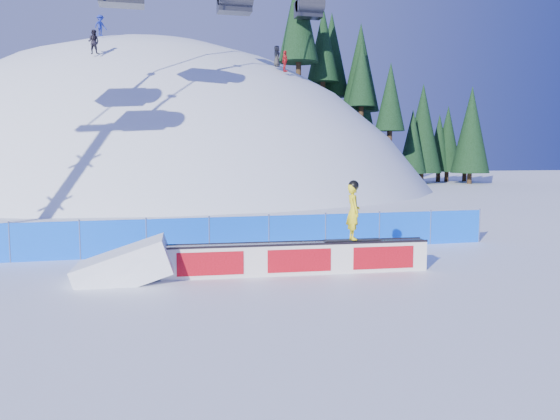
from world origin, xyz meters
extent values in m
plane|color=white|center=(0.00, 0.00, 0.00)|extent=(160.00, 160.00, 0.00)
sphere|color=silver|center=(0.00, 42.00, -18.00)|extent=(64.00, 64.00, 64.00)
cylinder|color=#322214|center=(15.47, 39.87, 10.53)|extent=(0.50, 0.50, 1.40)
cone|color=black|center=(15.47, 39.87, 15.65)|extent=(3.98, 3.98, 9.04)
cylinder|color=#322214|center=(14.54, 41.59, 11.10)|extent=(0.50, 0.50, 1.40)
cone|color=black|center=(14.54, 41.59, 15.25)|extent=(3.12, 3.12, 7.09)
cylinder|color=#322214|center=(16.29, 38.29, 9.90)|extent=(0.50, 0.50, 1.40)
cone|color=black|center=(16.29, 38.29, 15.44)|extent=(4.35, 4.35, 9.90)
cylinder|color=#322214|center=(18.92, 40.47, 8.36)|extent=(0.50, 0.50, 1.40)
cone|color=black|center=(18.92, 40.47, 13.55)|extent=(4.03, 4.03, 9.17)
cylinder|color=#322214|center=(22.13, 42.80, 5.70)|extent=(0.50, 0.50, 1.40)
cone|color=black|center=(22.13, 42.80, 10.07)|extent=(3.31, 3.31, 7.53)
cylinder|color=#322214|center=(23.84, 39.63, 3.81)|extent=(0.50, 0.50, 1.40)
cone|color=black|center=(23.84, 39.63, 9.00)|extent=(4.04, 4.04, 9.18)
cylinder|color=#322214|center=(24.80, 42.62, 2.81)|extent=(0.50, 0.50, 1.40)
cone|color=black|center=(24.80, 42.62, 6.86)|extent=(3.04, 3.04, 6.90)
cylinder|color=#322214|center=(24.95, 44.53, 2.47)|extent=(0.50, 0.50, 1.40)
cone|color=black|center=(24.95, 44.53, 7.94)|extent=(4.28, 4.28, 9.74)
cylinder|color=#322214|center=(26.61, 45.11, 0.60)|extent=(0.50, 0.50, 1.40)
cone|color=black|center=(26.61, 45.11, 5.86)|extent=(4.10, 4.10, 9.31)
cylinder|color=#322214|center=(30.49, 39.52, 0.60)|extent=(0.50, 0.50, 1.40)
cone|color=black|center=(30.49, 39.52, 5.90)|extent=(4.14, 4.14, 9.41)
cylinder|color=#322214|center=(31.13, 39.87, 0.60)|extent=(0.50, 0.50, 1.40)
cone|color=black|center=(31.13, 39.87, 4.42)|extent=(2.84, 2.84, 6.45)
cylinder|color=#322214|center=(33.34, 37.63, 0.60)|extent=(0.50, 0.50, 1.40)
cone|color=black|center=(33.34, 37.63, 4.66)|extent=(3.04, 3.04, 6.91)
cylinder|color=#322214|center=(34.51, 42.56, 0.60)|extent=(0.50, 0.50, 1.40)
cone|color=black|center=(34.51, 42.56, 5.76)|extent=(4.01, 4.01, 9.12)
cylinder|color=#322214|center=(36.32, 42.39, 0.60)|extent=(0.50, 0.50, 1.40)
cone|color=black|center=(36.32, 42.39, 4.26)|extent=(2.69, 2.69, 6.12)
cube|color=blue|center=(0.00, 4.50, 0.60)|extent=(22.00, 0.03, 1.20)
cylinder|color=#414D75|center=(-5.00, 4.50, 0.65)|extent=(0.05, 0.05, 1.30)
cylinder|color=#414D75|center=(-3.00, 4.50, 0.65)|extent=(0.05, 0.05, 1.30)
cylinder|color=#414D75|center=(-1.00, 4.50, 0.65)|extent=(0.05, 0.05, 1.30)
cylinder|color=#414D75|center=(1.00, 4.50, 0.65)|extent=(0.05, 0.05, 1.30)
cylinder|color=#414D75|center=(3.00, 4.50, 0.65)|extent=(0.05, 0.05, 1.30)
cylinder|color=#414D75|center=(5.00, 4.50, 0.65)|extent=(0.05, 0.05, 1.30)
cylinder|color=#414D75|center=(7.00, 4.50, 0.65)|extent=(0.05, 0.05, 1.30)
cylinder|color=#414D75|center=(9.00, 4.50, 0.65)|extent=(0.05, 0.05, 1.30)
cylinder|color=#414D75|center=(11.00, 4.50, 0.65)|extent=(0.05, 0.05, 1.30)
cylinder|color=#2A2A32|center=(13.75, 35.15, 16.64)|extent=(2.40, 1.50, 1.50)
cube|color=silver|center=(2.99, 0.92, 0.41)|extent=(7.33, 0.92, 0.82)
cube|color=gray|center=(2.99, 0.92, 0.84)|extent=(7.25, 0.94, 0.04)
cube|color=black|center=(2.98, 0.67, 0.85)|extent=(7.30, 0.49, 0.05)
cube|color=black|center=(3.01, 1.16, 0.85)|extent=(7.30, 0.49, 0.05)
cube|color=red|center=(2.98, 0.68, 0.41)|extent=(6.93, 0.46, 0.62)
cube|color=red|center=(3.01, 1.15, 0.41)|extent=(6.93, 0.46, 0.62)
cube|color=black|center=(4.55, 0.82, 0.89)|extent=(1.61, 0.39, 0.03)
imported|color=yellow|center=(4.55, 0.82, 1.68)|extent=(0.42, 0.60, 1.55)
sphere|color=black|center=(4.55, 0.82, 2.40)|extent=(0.29, 0.29, 0.29)
imported|color=black|center=(-4.21, 27.29, 10.93)|extent=(0.97, 0.87, 1.65)
imported|color=#A4171D|center=(9.99, 29.60, 10.58)|extent=(0.52, 1.01, 1.65)
imported|color=#19289A|center=(-4.23, 34.58, 13.66)|extent=(1.22, 1.14, 1.65)
imported|color=#2B2B2B|center=(9.52, 30.42, 11.10)|extent=(0.57, 0.83, 1.65)
camera|label=1|loc=(-0.99, -13.18, 3.26)|focal=35.00mm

